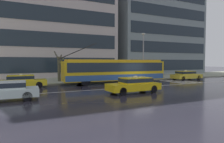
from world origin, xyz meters
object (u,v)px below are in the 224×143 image
object	(u,v)px
taxi_queued_behind_bus	(22,81)
pedestrian_approaching_curb	(135,67)
pedestrian_walking_past	(105,73)
taxi_oncoming_near	(134,84)
private_car_oncoming	(5,90)
pedestrian_at_shelter	(134,68)
trolleybus	(115,70)
street_tree_bare	(59,66)
street_lamp	(143,52)
taxi_ahead_of_bus	(186,75)

from	to	relation	value
taxi_queued_behind_bus	pedestrian_approaching_curb	world-z (taller)	pedestrian_approaching_curb
taxi_queued_behind_bus	pedestrian_walking_past	xyz separation A→B (m)	(10.17, 3.10, 0.41)
taxi_oncoming_near	pedestrian_walking_past	world-z (taller)	pedestrian_walking_past
private_car_oncoming	pedestrian_at_shelter	xyz separation A→B (m)	(15.01, 8.25, 1.00)
trolleybus	street_tree_bare	xyz separation A→B (m)	(-5.86, 3.82, 0.46)
pedestrian_walking_past	taxi_queued_behind_bus	bearing A→B (deg)	-163.05
street_lamp	pedestrian_at_shelter	bearing A→B (deg)	-178.06
taxi_oncoming_near	taxi_queued_behind_bus	distance (m)	11.02
pedestrian_at_shelter	taxi_ahead_of_bus	bearing A→B (deg)	-18.92
street_tree_bare	pedestrian_at_shelter	bearing A→B (deg)	-9.59
trolleybus	taxi_queued_behind_bus	bearing A→B (deg)	178.60
pedestrian_walking_past	street_tree_bare	xyz separation A→B (m)	(-6.01, 0.47, 0.90)
pedestrian_approaching_curb	street_tree_bare	world-z (taller)	street_tree_bare
taxi_oncoming_near	pedestrian_approaching_curb	size ratio (longest dim) A/B	2.32
trolleybus	pedestrian_walking_past	bearing A→B (deg)	87.33
pedestrian_at_shelter	street_tree_bare	size ratio (longest dim) A/B	0.52
taxi_queued_behind_bus	trolleybus	bearing A→B (deg)	-1.40
taxi_oncoming_near	taxi_ahead_of_bus	xyz separation A→B (m)	(12.66, 6.62, 0.00)
taxi_oncoming_near	street_lamp	size ratio (longest dim) A/B	0.70
pedestrian_at_shelter	pedestrian_approaching_curb	bearing A→B (deg)	51.55
private_car_oncoming	taxi_oncoming_near	bearing A→B (deg)	-4.90
taxi_ahead_of_bus	taxi_queued_behind_bus	size ratio (longest dim) A/B	1.02
taxi_ahead_of_bus	pedestrian_at_shelter	distance (m)	7.58
pedestrian_walking_past	street_tree_bare	distance (m)	6.10
taxi_ahead_of_bus	pedestrian_walking_past	size ratio (longest dim) A/B	2.72
taxi_ahead_of_bus	pedestrian_approaching_curb	distance (m)	7.30
private_car_oncoming	street_tree_bare	world-z (taller)	street_tree_bare
pedestrian_at_shelter	pedestrian_walking_past	xyz separation A→B (m)	(-3.77, 1.18, -0.59)
pedestrian_at_shelter	taxi_oncoming_near	bearing A→B (deg)	-121.50
private_car_oncoming	pedestrian_walking_past	bearing A→B (deg)	40.00
trolleybus	street_tree_bare	distance (m)	7.01
taxi_queued_behind_bus	street_tree_bare	world-z (taller)	street_tree_bare
street_lamp	street_tree_bare	distance (m)	11.60
pedestrian_approaching_curb	street_lamp	bearing A→B (deg)	-42.12
taxi_oncoming_near	pedestrian_walking_past	bearing A→B (deg)	80.13
private_car_oncoming	pedestrian_approaching_curb	bearing A→B (deg)	30.10
taxi_oncoming_near	pedestrian_at_shelter	bearing A→B (deg)	58.50
pedestrian_at_shelter	street_tree_bare	distance (m)	9.93
taxi_oncoming_near	street_tree_bare	world-z (taller)	street_tree_bare
taxi_ahead_of_bus	street_tree_bare	xyz separation A→B (m)	(-16.89, 4.09, 1.31)
pedestrian_at_shelter	street_lamp	bearing A→B (deg)	1.94
private_car_oncoming	street_lamp	world-z (taller)	street_lamp
taxi_oncoming_near	street_tree_bare	bearing A→B (deg)	111.56
taxi_oncoming_near	private_car_oncoming	xyz separation A→B (m)	(-9.46, 0.81, -0.00)
taxi_queued_behind_bus	street_tree_bare	distance (m)	5.64
taxi_ahead_of_bus	private_car_oncoming	distance (m)	22.87
trolleybus	private_car_oncoming	distance (m)	12.68
trolleybus	pedestrian_approaching_curb	size ratio (longest dim) A/B	6.53
taxi_queued_behind_bus	street_lamp	bearing A→B (deg)	7.25
taxi_queued_behind_bus	street_lamp	size ratio (longest dim) A/B	0.68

